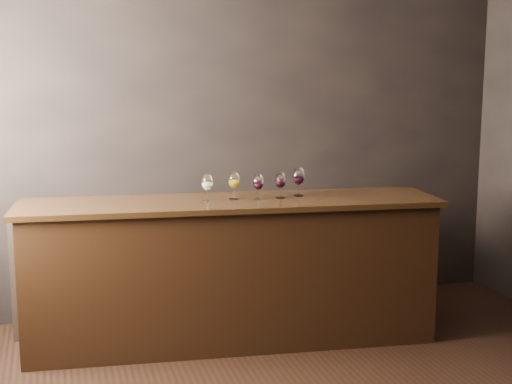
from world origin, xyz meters
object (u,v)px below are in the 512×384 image
object	(u,v)px
glass_red_c	(299,177)
glass_red_b	(280,181)
glass_white	(207,183)
bar_counter	(231,274)
glass_red_a	(258,183)
glass_amber	(234,181)
back_bar_shelf	(181,262)

from	to	relation	value
glass_red_c	glass_red_b	bearing A→B (deg)	-162.73
glass_white	glass_red_c	xyz separation A→B (m)	(0.70, 0.03, 0.01)
bar_counter	glass_red_a	size ratio (longest dim) A/B	16.33
glass_amber	glass_red_b	distance (m)	0.34
bar_counter	glass_white	distance (m)	0.70
bar_counter	back_bar_shelf	size ratio (longest dim) A/B	1.13
back_bar_shelf	glass_amber	size ratio (longest dim) A/B	13.29
glass_amber	glass_red_a	world-z (taller)	glass_amber
glass_red_a	bar_counter	bearing A→B (deg)	171.86
glass_red_a	glass_red_c	world-z (taller)	glass_red_c
glass_white	glass_red_c	world-z (taller)	glass_red_c
bar_counter	glass_red_b	world-z (taller)	glass_red_b
glass_amber	glass_red_b	bearing A→B (deg)	-6.57
back_bar_shelf	glass_red_c	xyz separation A→B (m)	(0.80, -0.57, 0.74)
back_bar_shelf	glass_white	xyz separation A→B (m)	(0.10, -0.60, 0.73)
bar_counter	glass_red_a	world-z (taller)	glass_red_a
back_bar_shelf	glass_amber	world-z (taller)	glass_amber
glass_amber	glass_red_c	size ratio (longest dim) A/B	0.94
glass_white	bar_counter	bearing A→B (deg)	-2.90
glass_white	glass_red_b	xyz separation A→B (m)	(0.54, -0.02, -0.00)
back_bar_shelf	glass_red_c	size ratio (longest dim) A/B	12.52
back_bar_shelf	glass_white	size ratio (longest dim) A/B	13.68
glass_red_c	glass_amber	bearing A→B (deg)	-178.89
back_bar_shelf	glass_red_b	distance (m)	1.15
bar_counter	glass_white	world-z (taller)	glass_white
glass_white	glass_red_c	bearing A→B (deg)	2.50
back_bar_shelf	glass_amber	distance (m)	0.99
glass_amber	glass_red_b	xyz separation A→B (m)	(0.34, -0.04, -0.01)
glass_white	glass_red_c	distance (m)	0.70
bar_counter	glass_white	size ratio (longest dim) A/B	15.51
bar_counter	glass_red_c	xyz separation A→B (m)	(0.53, 0.04, 0.69)
bar_counter	glass_red_b	xyz separation A→B (m)	(0.37, -0.01, 0.68)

